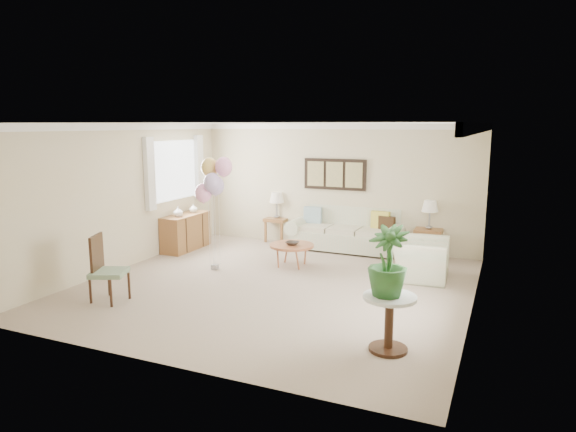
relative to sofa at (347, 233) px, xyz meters
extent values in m
plane|color=tan|center=(-0.33, -2.83, -0.35)|extent=(6.00, 6.00, 0.00)
cube|color=beige|center=(-0.33, 0.17, 0.95)|extent=(6.00, 0.04, 2.60)
cube|color=beige|center=(-0.33, -5.83, 0.95)|extent=(6.00, 0.04, 2.60)
cube|color=beige|center=(-3.33, -2.83, 0.95)|extent=(0.04, 6.00, 2.60)
cube|color=beige|center=(2.67, -2.83, 0.95)|extent=(0.04, 6.00, 2.60)
cube|color=white|center=(-0.33, -2.83, 2.24)|extent=(6.00, 6.00, 0.02)
cube|color=white|center=(-0.33, 0.14, 2.19)|extent=(6.00, 0.06, 0.12)
cube|color=white|center=(-3.30, -2.83, 2.19)|extent=(0.06, 6.00, 0.12)
cube|color=white|center=(2.64, -2.83, 2.19)|extent=(0.06, 6.00, 0.12)
cube|color=white|center=(-3.31, -1.33, 1.30)|extent=(0.04, 1.40, 1.20)
cube|color=white|center=(-3.27, -2.18, 1.30)|extent=(0.10, 0.22, 1.40)
cube|color=white|center=(-3.27, -0.48, 1.30)|extent=(0.10, 0.22, 1.40)
cube|color=black|center=(-0.33, 0.14, 1.20)|extent=(1.35, 0.04, 0.65)
cube|color=#8C8C59|center=(-0.75, 0.12, 1.20)|extent=(0.36, 0.02, 0.52)
cube|color=#8C8C59|center=(-0.33, 0.12, 1.20)|extent=(0.36, 0.02, 0.52)
cube|color=#8C8C59|center=(0.09, 0.12, 1.20)|extent=(0.36, 0.02, 0.52)
cube|color=beige|center=(-0.01, -0.06, -0.13)|extent=(2.20, 0.93, 0.36)
cube|color=beige|center=(-0.01, 0.27, 0.27)|extent=(2.19, 0.25, 0.55)
cylinder|color=beige|center=(-1.05, -0.06, 0.10)|extent=(0.33, 0.90, 0.32)
cylinder|color=beige|center=(1.04, -0.06, 0.10)|extent=(0.33, 0.90, 0.32)
cube|color=beige|center=(-0.63, -0.11, 0.09)|extent=(0.61, 0.72, 0.12)
cube|color=beige|center=(-0.01, -0.11, 0.09)|extent=(0.61, 0.72, 0.12)
cube|color=beige|center=(0.62, -0.11, 0.09)|extent=(0.61, 0.72, 0.12)
cube|color=#90B0BA|center=(-0.78, 0.06, 0.30)|extent=(0.38, 0.12, 0.38)
cube|color=gold|center=(0.69, 0.06, 0.30)|extent=(0.38, 0.12, 0.38)
cube|color=#312012|center=(0.84, -0.01, 0.25)|extent=(0.34, 0.10, 0.34)
cube|color=beige|center=(-0.01, -0.06, -0.33)|extent=(1.98, 0.79, 0.04)
cube|color=#935531|center=(-1.65, 0.11, 0.15)|extent=(0.49, 0.44, 0.07)
cube|color=#935531|center=(-1.85, -0.06, -0.12)|extent=(0.04, 0.04, 0.46)
cube|color=#935531|center=(-1.46, -0.06, -0.12)|extent=(0.04, 0.04, 0.46)
cube|color=#935531|center=(-1.85, 0.29, -0.12)|extent=(0.04, 0.04, 0.46)
cube|color=#935531|center=(-1.46, 0.29, -0.12)|extent=(0.04, 0.04, 0.46)
cube|color=#935531|center=(1.66, 0.03, 0.18)|extent=(0.52, 0.48, 0.08)
cube|color=#935531|center=(1.45, -0.16, -0.10)|extent=(0.05, 0.05, 0.50)
cube|color=#935531|center=(1.87, -0.16, -0.10)|extent=(0.05, 0.05, 0.50)
cube|color=#935531|center=(1.45, 0.22, -0.10)|extent=(0.05, 0.05, 0.50)
cube|color=#935531|center=(1.87, 0.22, -0.10)|extent=(0.05, 0.05, 0.50)
cylinder|color=gray|center=(-1.65, 0.11, 0.21)|extent=(0.13, 0.13, 0.06)
cylinder|color=gray|center=(-1.65, 0.11, 0.38)|extent=(0.04, 0.04, 0.29)
cone|color=silver|center=(-1.65, 0.11, 0.64)|extent=(0.32, 0.32, 0.23)
cylinder|color=gray|center=(1.66, 0.03, 0.25)|extent=(0.13, 0.13, 0.06)
cylinder|color=gray|center=(1.66, 0.03, 0.42)|extent=(0.04, 0.04, 0.28)
cone|color=silver|center=(1.66, 0.03, 0.67)|extent=(0.32, 0.32, 0.23)
cylinder|color=#9C5434|center=(-0.55, -1.64, 0.04)|extent=(0.82, 0.82, 0.05)
cylinder|color=#9C5434|center=(-0.36, -1.45, -0.17)|extent=(0.03, 0.03, 0.37)
cylinder|color=#9C5434|center=(-0.74, -1.45, -0.17)|extent=(0.03, 0.03, 0.37)
cylinder|color=#9C5434|center=(-0.74, -1.83, -0.17)|extent=(0.03, 0.03, 0.37)
cylinder|color=#9C5434|center=(-0.36, -1.83, -0.17)|extent=(0.03, 0.03, 0.37)
imported|color=#2D2520|center=(-0.52, -1.68, 0.09)|extent=(0.26, 0.26, 0.06)
imported|color=beige|center=(1.74, -1.44, -0.02)|extent=(0.95, 1.07, 0.66)
cylinder|color=silver|center=(1.88, -4.50, 0.29)|extent=(0.61, 0.61, 0.04)
cylinder|color=#322011|center=(1.88, -4.50, -0.03)|extent=(0.10, 0.10, 0.61)
cylinder|color=#322011|center=(1.88, -4.50, -0.35)|extent=(0.45, 0.45, 0.01)
imported|color=#2A5126|center=(1.85, -4.52, 0.72)|extent=(0.54, 0.54, 0.81)
cube|color=gray|center=(-2.27, -4.45, 0.08)|extent=(0.63, 0.63, 0.07)
cylinder|color=#322011|center=(-2.46, -4.65, -0.15)|extent=(0.04, 0.04, 0.40)
cylinder|color=#322011|center=(-2.08, -4.65, -0.15)|extent=(0.04, 0.04, 0.40)
cylinder|color=#322011|center=(-2.46, -4.26, -0.15)|extent=(0.04, 0.04, 0.40)
cylinder|color=#322011|center=(-2.08, -4.26, -0.15)|extent=(0.04, 0.04, 0.40)
cube|color=#322011|center=(-2.48, -4.45, 0.37)|extent=(0.22, 0.44, 0.53)
cube|color=#935531|center=(-3.09, -1.33, 0.02)|extent=(0.45, 1.20, 0.74)
cube|color=#322011|center=(-3.08, -1.63, 0.02)|extent=(0.46, 0.02, 0.70)
cube|color=#322011|center=(-3.08, -1.03, 0.02)|extent=(0.46, 0.02, 0.70)
imported|color=silver|center=(-3.07, -1.59, 0.49)|extent=(0.22, 0.22, 0.20)
imported|color=silver|center=(-3.07, -1.04, 0.48)|extent=(0.22, 0.22, 0.18)
cube|color=gray|center=(-1.74, -2.39, -0.31)|extent=(0.11, 0.11, 0.09)
ellipsoid|color=#F89BCB|center=(-1.89, -2.47, 1.04)|extent=(0.30, 0.30, 0.35)
cylinder|color=silver|center=(-1.81, -2.43, 0.30)|extent=(0.01, 0.01, 1.13)
ellipsoid|color=#B39BD2|center=(-1.67, -2.41, 1.18)|extent=(0.30, 0.30, 0.35)
cylinder|color=silver|center=(-1.70, -2.40, 0.37)|extent=(0.01, 0.01, 1.27)
ellipsoid|color=#D8B354|center=(-1.84, -2.32, 1.48)|extent=(0.30, 0.30, 0.35)
cylinder|color=silver|center=(-1.79, -2.35, 0.52)|extent=(0.01, 0.01, 1.57)
ellipsoid|color=#F89BCB|center=(-1.55, -2.32, 1.50)|extent=(0.30, 0.30, 0.35)
cylinder|color=silver|center=(-1.64, -2.36, 0.53)|extent=(0.01, 0.01, 1.59)
ellipsoid|color=#B39BD2|center=(-1.69, -2.49, 1.24)|extent=(0.30, 0.30, 0.35)
cylinder|color=silver|center=(-1.71, -2.44, 0.40)|extent=(0.01, 0.01, 1.33)
camera|label=1|loc=(3.03, -10.07, 2.23)|focal=32.00mm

